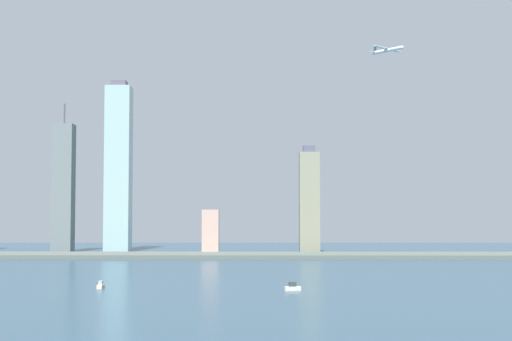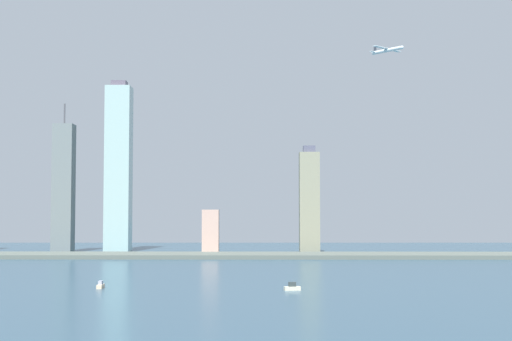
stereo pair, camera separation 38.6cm
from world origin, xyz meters
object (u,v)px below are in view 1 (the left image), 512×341
Objects in this scene: skyscraper_2 at (63,188)px; boat_1 at (293,287)px; skyscraper_6 at (309,202)px; airplane at (388,50)px; boat_4 at (101,286)px; skyscraper_0 at (211,232)px; skyscraper_8 at (118,168)px.

skyscraper_2 reaches higher than boat_1.
skyscraper_6 is 184.50m from airplane.
boat_4 is at bearing -71.64° from skyscraper_2.
airplane is (308.74, -141.95, 111.25)m from skyscraper_2.
skyscraper_6 is at bearing -23.87° from boat_4.
skyscraper_8 is (-100.41, 51.65, 65.76)m from skyscraper_0.
boat_4 is (114.88, -346.13, -64.44)m from skyscraper_2.
skyscraper_2 reaches higher than skyscraper_6.
skyscraper_0 is 313.53m from boat_4.
boat_1 is at bearing -65.88° from skyscraper_8.
skyscraper_6 is at bearing -106.98° from boat_1.
airplane is at bearing -44.81° from boat_4.
skyscraper_2 is at bearing 166.92° from skyscraper_0.
airplane reaches higher than skyscraper_8.
skyscraper_2 is 1.43× the size of skyscraper_6.
skyscraper_0 is at bearing -8.40° from boat_4.
skyscraper_0 is at bearing -170.81° from skyscraper_6.
skyscraper_0 is 0.29× the size of skyscraper_2.
airplane reaches higher than skyscraper_6.
boat_1 is at bearing -95.16° from skyscraper_6.
skyscraper_8 reaches higher than boat_4.
boat_4 is (-105.15, 10.67, -0.16)m from boat_1.
boat_4 is at bearing -17.61° from boat_1.
skyscraper_6 is at bearing 9.19° from skyscraper_0.
skyscraper_2 is at bearing 175.44° from skyscraper_6.
skyscraper_8 is 417.40m from boat_1.
boat_4 is (61.74, -362.11, -86.23)m from skyscraper_8.
skyscraper_8 is 6.50× the size of airplane.
skyscraper_8 is at bearing -77.70° from boat_1.
skyscraper_2 is 424.08m from boat_1.
boat_1 is (66.48, -321.13, -20.31)m from skyscraper_0.
boat_1 is 105.69m from boat_4.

